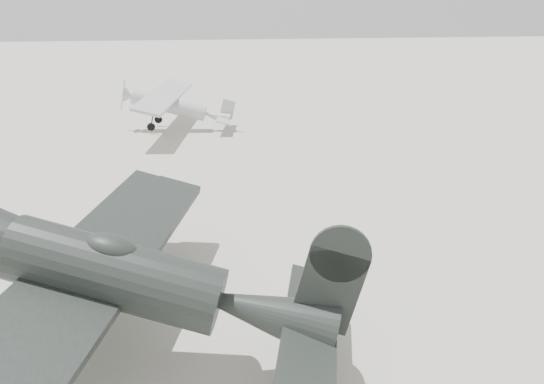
{
  "coord_description": "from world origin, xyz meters",
  "views": [
    {
      "loc": [
        -1.29,
        -15.04,
        8.75
      ],
      "look_at": [
        0.69,
        3.39,
        1.5
      ],
      "focal_mm": 35.0,
      "sensor_mm": 36.0,
      "label": 1
    }
  ],
  "objects": [
    {
      "name": "lowwing_monoplane",
      "position": [
        -3.3,
        -4.04,
        2.33
      ],
      "size": [
        9.91,
        13.71,
        4.41
      ],
      "rotation": [
        0.0,
        0.24,
        -0.22
      ],
      "color": "black",
      "rests_on": "ground"
    },
    {
      "name": "highwing_monoplane",
      "position": [
        -3.95,
        18.86,
        1.78
      ],
      "size": [
        7.15,
        10.05,
        2.84
      ],
      "rotation": [
        0.0,
        0.23,
        -0.14
      ],
      "color": "#ACAFB1",
      "rests_on": "ground"
    },
    {
      "name": "ground",
      "position": [
        0.0,
        0.0,
        0.0
      ],
      "size": [
        160.0,
        160.0,
        0.0
      ],
      "primitive_type": "plane",
      "color": "#AFAB9B",
      "rests_on": "ground"
    }
  ]
}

